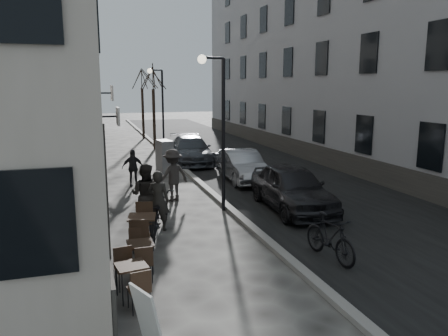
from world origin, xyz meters
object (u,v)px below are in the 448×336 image
bistro_set_b (140,254)px  moped (330,238)px  car_near (292,187)px  car_mid (242,166)px  tree_far (142,78)px  streetlamp_near (218,116)px  bistro_set_a (132,278)px  utility_cabinet (164,156)px  sign_board (149,326)px  tree_near (153,77)px  car_far (191,150)px  pedestrian_near (145,195)px  pedestrian_mid (173,175)px  pedestrian_far (133,168)px  bicycle (159,212)px  streetlamp_far (160,102)px  bistro_set_c (142,228)px

bistro_set_b → moped: moped is taller
moped → car_near: bearing=68.7°
bistro_set_b → car_mid: size_ratio=0.34×
tree_far → bistro_set_b: (-3.14, -25.17, -4.24)m
car_near → moped: car_near is taller
car_mid → moped: bearing=-93.9°
streetlamp_near → car_mid: (2.33, 4.19, -2.49)m
bistro_set_a → car_mid: (5.71, 9.58, 0.24)m
tree_far → streetlamp_near: bearing=-90.2°
utility_cabinet → sign_board: bearing=-110.3°
bistro_set_b → tree_near: bearing=80.5°
sign_board → moped: bearing=4.0°
car_far → moped: bearing=-85.1°
pedestrian_near → pedestrian_mid: bearing=-86.7°
tree_far → moped: tree_far is taller
tree_near → tree_far: size_ratio=1.00×
pedestrian_far → tree_near: bearing=77.3°
tree_near → moped: 20.27m
utility_cabinet → bicycle: 8.57m
bistro_set_b → pedestrian_mid: 6.21m
utility_cabinet → pedestrian_mid: (-0.58, -5.29, 0.16)m
car_far → utility_cabinet: bearing=-125.5°
streetlamp_far → tree_far: (0.07, 9.00, 1.50)m
tree_far → pedestrian_far: 17.04m
streetlamp_near → pedestrian_near: 3.46m
bistro_set_a → utility_cabinet: bearing=68.2°
utility_cabinet → car_near: (3.04, -7.62, -0.02)m
streetlamp_far → tree_near: size_ratio=0.89×
streetlamp_near → tree_near: 15.08m
streetlamp_near → car_mid: 5.40m
utility_cabinet → tree_near: bearing=75.3°
tree_far → bicycle: size_ratio=2.78×
streetlamp_near → car_mid: bearing=61.0°
pedestrian_far → pedestrian_near: bearing=-91.1°
sign_board → car_mid: 12.79m
pedestrian_near → car_far: size_ratio=0.38×
tree_near → sign_board: bearing=-98.6°
car_far → streetlamp_far: bearing=116.8°
streetlamp_far → bistro_set_a: 17.92m
bistro_set_b → pedestrian_near: (0.55, 3.34, 0.52)m
bistro_set_a → pedestrian_far: 10.04m
tree_far → car_mid: 17.42m
utility_cabinet → pedestrian_near: pedestrian_near is taller
bistro_set_b → car_near: (5.48, 3.57, 0.34)m
streetlamp_near → streetlamp_far: bearing=90.0°
sign_board → moped: size_ratio=0.60×
bicycle → tree_near: bearing=-75.6°
bistro_set_a → streetlamp_near: bearing=48.6°
tree_far → pedestrian_mid: tree_far is taller
bistro_set_c → car_near: bearing=32.8°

